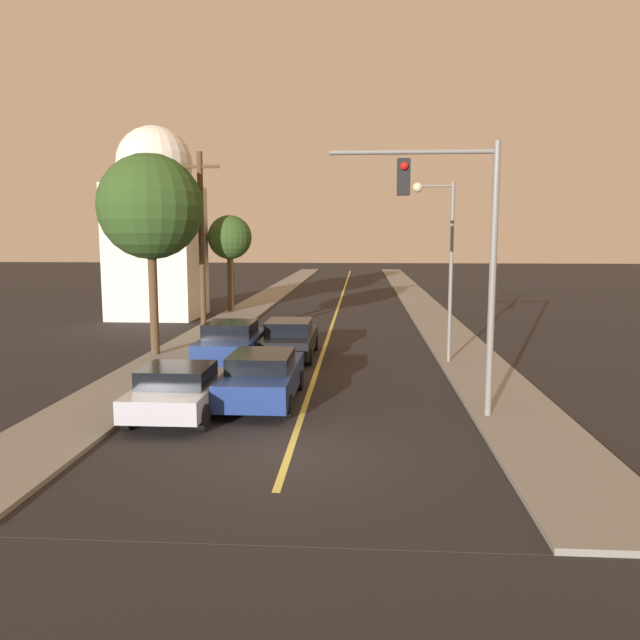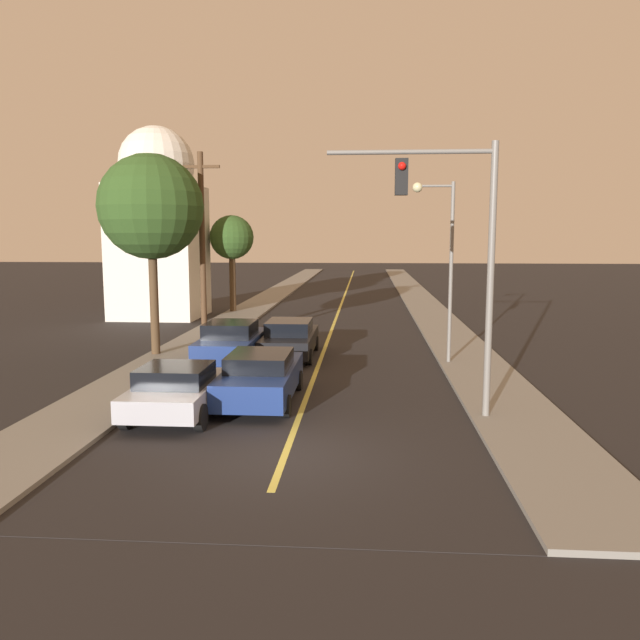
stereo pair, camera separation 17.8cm
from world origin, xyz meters
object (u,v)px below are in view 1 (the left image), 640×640
object	(u,v)px
traffic_signal_mast	(459,236)
tree_left_near	(230,238)
car_outer_lane_second	(232,343)
domed_building_left	(156,225)
streetlamp_right	(442,247)
tree_left_far	(150,207)
car_near_lane_second	(290,338)
car_near_lane_front	(262,376)
car_outer_lane_front	(179,390)
utility_pole_left	(202,247)

from	to	relation	value
traffic_signal_mast	tree_left_near	world-z (taller)	traffic_signal_mast
car_outer_lane_second	domed_building_left	world-z (taller)	domed_building_left
streetlamp_right	tree_left_far	bearing A→B (deg)	176.16
traffic_signal_mast	car_near_lane_second	bearing A→B (deg)	123.11
car_near_lane_front	car_outer_lane_front	bearing A→B (deg)	-141.30
car_near_lane_front	traffic_signal_mast	xyz separation A→B (m)	(5.26, -1.27, 3.98)
car_near_lane_front	tree_left_far	bearing A→B (deg)	129.25
traffic_signal_mast	tree_left_far	distance (m)	13.22
car_outer_lane_second	traffic_signal_mast	bearing A→B (deg)	-41.63
car_outer_lane_second	traffic_signal_mast	world-z (taller)	traffic_signal_mast
domed_building_left	streetlamp_right	bearing A→B (deg)	-40.87
car_outer_lane_second	streetlamp_right	bearing A→B (deg)	4.72
car_outer_lane_front	streetlamp_right	bearing A→B (deg)	43.75
car_outer_lane_second	domed_building_left	distance (m)	15.98
car_outer_lane_front	tree_left_far	bearing A→B (deg)	112.54
car_outer_lane_front	car_outer_lane_second	distance (m)	6.74
tree_left_far	utility_pole_left	bearing A→B (deg)	49.65
car_outer_lane_second	traffic_signal_mast	size ratio (longest dim) A/B	0.66
tree_left_near	tree_left_far	distance (m)	14.44
car_near_lane_front	traffic_signal_mast	world-z (taller)	traffic_signal_mast
car_near_lane_front	tree_left_far	distance (m)	9.86
car_outer_lane_front	tree_left_near	world-z (taller)	tree_left_near
domed_building_left	car_outer_lane_second	bearing A→B (deg)	-62.02
car_near_lane_front	car_near_lane_second	bearing A→B (deg)	90.00
tree_left_far	car_outer_lane_front	bearing A→B (deg)	-67.46
car_near_lane_second	tree_left_near	distance (m)	15.58
utility_pole_left	domed_building_left	size ratio (longest dim) A/B	0.73
car_near_lane_front	streetlamp_right	size ratio (longest dim) A/B	0.73
car_outer_lane_second	tree_left_far	world-z (taller)	tree_left_far
traffic_signal_mast	utility_pole_left	bearing A→B (deg)	133.46
car_near_lane_front	tree_left_near	world-z (taller)	tree_left_near
car_outer_lane_second	tree_left_far	distance (m)	6.21
utility_pole_left	tree_left_near	world-z (taller)	utility_pole_left
car_near_lane_front	utility_pole_left	distance (m)	9.82
streetlamp_right	tree_left_near	xyz separation A→B (m)	(-11.04, 15.13, 0.26)
car_near_lane_front	domed_building_left	world-z (taller)	domed_building_left
traffic_signal_mast	tree_left_near	xyz separation A→B (m)	(-10.58, 22.19, -0.12)
car_outer_lane_front	tree_left_far	size ratio (longest dim) A/B	0.51
tree_left_near	streetlamp_right	bearing A→B (deg)	-53.87
traffic_signal_mast	tree_left_far	xyz separation A→B (m)	(-10.60, 7.81, 1.11)
traffic_signal_mast	tree_left_near	distance (m)	24.59
car_near_lane_second	tree_left_far	size ratio (longest dim) A/B	0.62
tree_left_near	domed_building_left	world-z (taller)	domed_building_left
tree_left_near	car_outer_lane_front	bearing A→B (deg)	-81.55
car_near_lane_second	traffic_signal_mast	bearing A→B (deg)	-56.89
car_outer_lane_front	streetlamp_right	distance (m)	11.26
domed_building_left	tree_left_far	bearing A→B (deg)	-72.55
tree_left_near	domed_building_left	size ratio (longest dim) A/B	0.54
car_near_lane_second	domed_building_left	bearing A→B (deg)	127.62
tree_left_far	tree_left_near	bearing A→B (deg)	89.89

